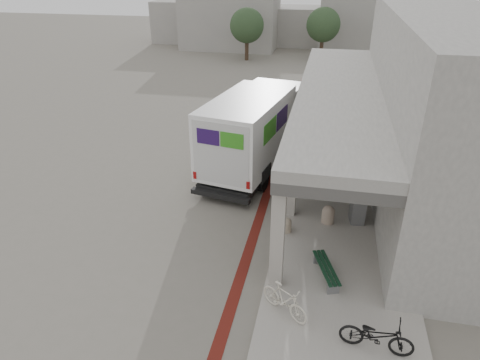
% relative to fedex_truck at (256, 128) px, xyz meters
% --- Properties ---
extents(ground, '(120.00, 120.00, 0.00)m').
position_rel_fedex_truck_xyz_m(ground, '(-0.01, -4.69, -1.88)').
color(ground, slate).
rests_on(ground, ground).
extents(bike_lane_stripe, '(0.35, 40.00, 0.01)m').
position_rel_fedex_truck_xyz_m(bike_lane_stripe, '(0.99, -2.69, -1.88)').
color(bike_lane_stripe, '#5C1912').
rests_on(bike_lane_stripe, ground).
extents(sidewalk, '(4.40, 28.00, 0.12)m').
position_rel_fedex_truck_xyz_m(sidewalk, '(3.99, -4.69, -1.82)').
color(sidewalk, '#9F978E').
rests_on(sidewalk, ground).
extents(transit_building, '(7.60, 17.00, 7.00)m').
position_rel_fedex_truck_xyz_m(transit_building, '(6.82, -0.19, 1.52)').
color(transit_building, gray).
rests_on(transit_building, ground).
extents(distant_backdrop, '(28.00, 10.00, 6.50)m').
position_rel_fedex_truck_xyz_m(distant_backdrop, '(-2.85, 31.20, 0.82)').
color(distant_backdrop, gray).
rests_on(distant_backdrop, ground).
extents(tree_left, '(3.20, 3.20, 4.80)m').
position_rel_fedex_truck_xyz_m(tree_left, '(-5.01, 23.31, 1.30)').
color(tree_left, '#38281C').
rests_on(tree_left, ground).
extents(tree_mid, '(3.20, 3.20, 4.80)m').
position_rel_fedex_truck_xyz_m(tree_mid, '(1.99, 25.31, 1.30)').
color(tree_mid, '#38281C').
rests_on(tree_mid, ground).
extents(tree_right, '(3.20, 3.20, 4.80)m').
position_rel_fedex_truck_xyz_m(tree_right, '(9.99, 24.31, 1.30)').
color(tree_right, '#38281C').
rests_on(tree_right, ground).
extents(fedex_truck, '(3.93, 8.59, 3.53)m').
position_rel_fedex_truck_xyz_m(fedex_truck, '(0.00, 0.00, 0.00)').
color(fedex_truck, black).
rests_on(fedex_truck, ground).
extents(bench, '(0.91, 1.72, 0.40)m').
position_rel_fedex_truck_xyz_m(bench, '(3.55, -7.67, -1.48)').
color(bench, gray).
rests_on(bench, sidewalk).
extents(bollard_near, '(0.45, 0.45, 0.68)m').
position_rel_fedex_truck_xyz_m(bollard_near, '(3.52, -4.54, -1.42)').
color(bollard_near, gray).
rests_on(bollard_near, sidewalk).
extents(bollard_far, '(0.36, 0.36, 0.54)m').
position_rel_fedex_truck_xyz_m(bollard_far, '(2.09, -5.43, -1.49)').
color(bollard_far, tan).
rests_on(bollard_far, sidewalk).
extents(utility_cabinet, '(0.56, 0.70, 1.07)m').
position_rel_fedex_truck_xyz_m(utility_cabinet, '(4.55, -4.24, -1.23)').
color(utility_cabinet, gray).
rests_on(utility_cabinet, sidewalk).
extents(bicycle_black, '(1.84, 0.82, 0.94)m').
position_rel_fedex_truck_xyz_m(bicycle_black, '(4.82, -10.15, -1.29)').
color(bicycle_black, black).
rests_on(bicycle_black, sidewalk).
extents(bicycle_cream, '(1.53, 1.25, 0.93)m').
position_rel_fedex_truck_xyz_m(bicycle_cream, '(2.49, -9.40, -1.29)').
color(bicycle_cream, beige).
rests_on(bicycle_cream, sidewalk).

